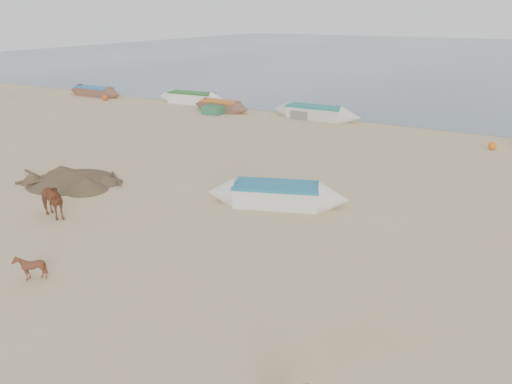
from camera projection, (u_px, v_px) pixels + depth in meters
ground at (189, 263)px, 14.89m from camera, size 140.00×140.00×0.00m
sea at (494, 57)px, 81.63m from camera, size 160.00×160.00×0.00m
cow_adult at (49, 200)px, 17.92m from camera, size 1.71×1.00×1.35m
calf_front at (30, 267)px, 13.86m from camera, size 0.71×0.63×0.76m
near_canoe at (277, 195)px, 19.20m from camera, size 5.66×3.21×0.85m
debris_pile at (71, 176)px, 21.91m from camera, size 4.20×4.20×0.51m
waterline_canoes at (299, 113)px, 34.47m from camera, size 47.96×4.68×0.92m
beach_clutter at (471, 137)px, 28.56m from camera, size 47.80×3.26×0.64m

